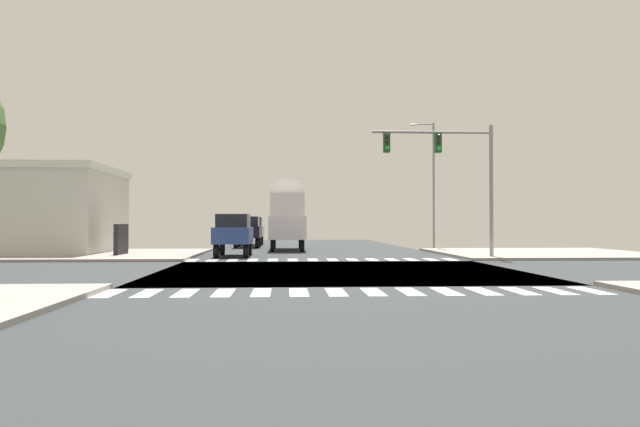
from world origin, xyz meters
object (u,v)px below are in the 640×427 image
(bank_building, at_px, (0,210))
(street_lamp, at_px, (431,175))
(suv_nearside_1, at_px, (248,229))
(suv_trailing_4, at_px, (252,228))
(suv_farside_2, at_px, (234,231))
(box_truck_outer_2, at_px, (287,213))
(traffic_signal_mast, at_px, (446,160))

(bank_building, bearing_deg, street_lamp, 10.94)
(suv_nearside_1, xyz_separation_m, suv_trailing_4, (0.00, 5.64, 0.00))
(suv_farside_2, relative_size, box_truck_outer_2, 0.64)
(traffic_signal_mast, height_order, suv_nearside_1, traffic_signal_mast)
(street_lamp, height_order, bank_building, street_lamp)
(street_lamp, distance_m, bank_building, 27.79)
(street_lamp, distance_m, suv_farside_2, 16.06)
(bank_building, relative_size, box_truck_outer_2, 2.05)
(bank_building, distance_m, box_truck_outer_2, 17.74)
(suv_farside_2, distance_m, suv_trailing_4, 18.37)
(suv_nearside_1, xyz_separation_m, box_truck_outer_2, (3.00, -4.72, 1.17))
(suv_nearside_1, bearing_deg, traffic_signal_mast, 125.04)
(traffic_signal_mast, bearing_deg, suv_farside_2, 164.11)
(bank_building, relative_size, suv_nearside_1, 3.20)
(street_lamp, xyz_separation_m, suv_farside_2, (-13.08, -8.48, -3.87))
(street_lamp, relative_size, suv_farside_2, 1.94)
(bank_building, relative_size, suv_farside_2, 3.20)
(suv_nearside_1, xyz_separation_m, suv_farside_2, (0.00, -12.73, 0.00))
(bank_building, height_order, suv_farside_2, bank_building)
(traffic_signal_mast, bearing_deg, suv_nearside_1, 125.04)
(suv_farside_2, relative_size, suv_trailing_4, 1.00)
(traffic_signal_mast, relative_size, street_lamp, 0.78)
(suv_nearside_1, bearing_deg, street_lamp, 161.97)
(suv_nearside_1, height_order, box_truck_outer_2, box_truck_outer_2)
(suv_farside_2, bearing_deg, street_lamp, -147.05)
(traffic_signal_mast, distance_m, suv_farside_2, 12.18)
(traffic_signal_mast, bearing_deg, suv_trailing_4, 117.37)
(street_lamp, height_order, suv_trailing_4, street_lamp)
(bank_building, distance_m, suv_nearside_1, 17.03)
(traffic_signal_mast, relative_size, bank_building, 0.47)
(traffic_signal_mast, xyz_separation_m, suv_farside_2, (-11.16, 3.18, -3.71))
(suv_trailing_4, bearing_deg, street_lamp, 142.90)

